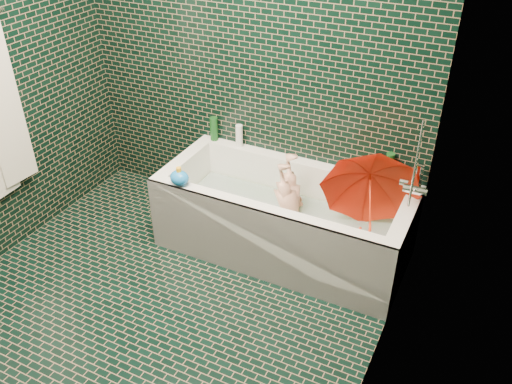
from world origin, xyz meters
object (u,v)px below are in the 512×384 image
at_px(bathtub, 283,226).
at_px(bath_toy, 179,178).
at_px(child, 291,212).
at_px(rubber_duck, 371,174).
at_px(umbrella, 370,201).

height_order(bathtub, bath_toy, bath_toy).
bearing_deg(bathtub, bath_toy, -153.04).
bearing_deg(child, bathtub, -41.23).
bearing_deg(rubber_duck, child, -156.84).
relative_size(umbrella, rubber_duck, 5.77).
xyz_separation_m(bathtub, bath_toy, (-0.62, -0.31, 0.40)).
distance_m(bathtub, bath_toy, 0.80).
distance_m(bathtub, rubber_duck, 0.70).
relative_size(umbrella, bath_toy, 4.37).
bearing_deg(umbrella, bath_toy, -177.76).
xyz_separation_m(bathtub, child, (0.04, 0.04, 0.10)).
distance_m(child, bath_toy, 0.80).
bearing_deg(bath_toy, umbrella, 19.02).
bearing_deg(rubber_duck, bath_toy, -158.18).
height_order(rubber_duck, bath_toy, bath_toy).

